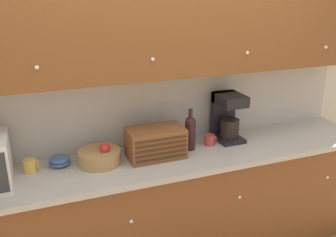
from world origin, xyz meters
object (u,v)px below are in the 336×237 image
Objects in this scene: mug_blue_second at (30,166)px; bread_box at (156,143)px; bowl_stack_on_counter at (60,161)px; coffee_maker at (227,116)px; fruit_basket at (100,157)px; mug at (210,140)px; wine_bottle at (190,131)px.

mug_blue_second is 0.24× the size of bread_box.
bread_box reaches higher than bowl_stack_on_counter.
coffee_maker is at bearing 1.34° from mug_blue_second.
mug is (0.89, 0.01, -0.01)m from fruit_basket.
mug_blue_second is at bearing -178.66° from coffee_maker.
bread_box is at bearing -169.56° from coffee_maker.
fruit_basket is 0.72m from wine_bottle.
bowl_stack_on_counter is 0.39× the size of coffee_maker.
coffee_maker reaches higher than bread_box.
fruit_basket reaches higher than mug_blue_second.
wine_bottle is at bearing -4.64° from bowl_stack_on_counter.
bowl_stack_on_counter is 0.46× the size of wine_bottle.
mug_blue_second is 0.89m from bread_box.
bread_box is at bearing -173.13° from mug.
coffee_maker reaches higher than bowl_stack_on_counter.
mug_blue_second reaches higher than bowl_stack_on_counter.
bowl_stack_on_counter is 1.60× the size of mug.
bowl_stack_on_counter is 0.28m from fruit_basket.
fruit_basket is (0.27, -0.07, 0.02)m from bowl_stack_on_counter.
mug is (0.48, 0.06, -0.07)m from bread_box.
bread_box is 1.07× the size of coffee_maker.
mug is at bearing -161.03° from coffee_maker.
bowl_stack_on_counter is at bearing 170.24° from bread_box.
mug is 0.25× the size of coffee_maker.
coffee_maker is (1.56, 0.04, 0.16)m from mug_blue_second.
coffee_maker is at bearing 10.44° from bread_box.
fruit_basket is 0.79× the size of coffee_maker.
bowl_stack_on_counter is at bearing -179.74° from coffee_maker.
fruit_basket is at bearing -175.77° from coffee_maker.
wine_bottle is 0.39m from coffee_maker.
fruit_basket is 0.42m from bread_box.
wine_bottle is (0.98, -0.08, 0.12)m from bowl_stack_on_counter.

